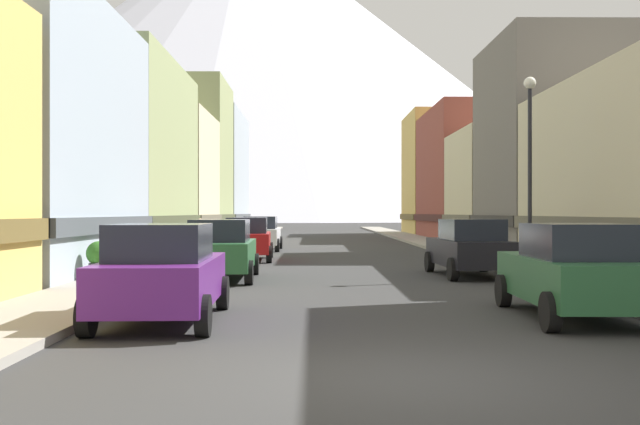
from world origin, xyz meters
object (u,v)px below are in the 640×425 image
car_right_1 (470,247)px  streetlamp_right (530,145)px  pedestrian_0 (200,237)px  car_left_0 (163,273)px  car_right_0 (574,271)px  car_left_3 (261,233)px  potted_plant_0 (99,258)px  car_left_1 (221,249)px  car_left_2 (247,239)px  potted_plant_1 (615,260)px

car_right_1 → streetlamp_right: (1.55, -1.09, 3.09)m
streetlamp_right → pedestrian_0: bearing=134.4°
car_left_0 → streetlamp_right: streetlamp_right is taller
car_right_0 → car_right_1: same height
car_left_3 → potted_plant_0: 18.25m
potted_plant_0 → pedestrian_0: 13.25m
car_left_1 → car_left_2: size_ratio=0.99×
car_left_2 → car_left_3: (-0.00, 7.98, 0.00)m
car_left_3 → pedestrian_0: size_ratio=2.81×
car_left_1 → potted_plant_1: 11.00m
car_left_3 → car_right_0: (7.60, -24.56, 0.00)m
car_right_0 → car_left_0: bearing=-177.2°
car_left_3 → streetlamp_right: bearing=-61.1°
car_left_2 → car_right_1: same height
streetlamp_right → car_right_1: bearing=144.9°
car_right_1 → potted_plant_1: (3.20, -3.23, -0.20)m
car_left_2 → potted_plant_1: (10.80, -10.74, -0.20)m
streetlamp_right → potted_plant_1: bearing=-52.3°
car_right_1 → potted_plant_0: size_ratio=4.29×
car_left_1 → car_right_0: size_ratio=1.00×
car_left_1 → car_right_0: (7.60, -7.92, 0.00)m
car_left_0 → car_right_0: 7.61m
car_left_1 → car_left_2: 8.66m
car_left_0 → car_right_0: bearing=2.8°
car_right_0 → potted_plant_1: (3.20, 5.84, -0.20)m
car_left_0 → streetlamp_right: bearing=42.4°
car_left_0 → potted_plant_1: 12.46m
streetlamp_right → car_left_0: bearing=-137.6°
car_right_0 → car_left_1: bearing=133.8°
car_right_1 → streetlamp_right: streetlamp_right is taller
car_right_0 → streetlamp_right: 8.70m
car_left_3 → car_right_0: bearing=-72.8°
car_right_0 → car_left_2: bearing=114.6°
pedestrian_0 → car_right_1: bearing=-46.9°
car_left_0 → potted_plant_0: 7.67m
car_left_2 → car_left_3: same height
potted_plant_0 → streetlamp_right: 12.85m
car_left_1 → car_right_1: (7.60, 1.15, 0.00)m
car_right_1 → potted_plant_0: (-10.80, -2.47, -0.19)m
potted_plant_0 → car_left_2: bearing=72.2°
potted_plant_0 → pedestrian_0: bearing=86.8°
pedestrian_0 → streetlamp_right: size_ratio=0.27×
car_left_2 → car_left_3: size_ratio=1.02×
car_right_0 → potted_plant_0: (-10.80, 6.59, -0.19)m
car_left_0 → car_left_3: 24.93m
car_left_3 → car_right_1: (7.60, -15.50, 0.00)m
potted_plant_1 → streetlamp_right: streetlamp_right is taller
potted_plant_0 → potted_plant_1: size_ratio=1.08×
car_left_1 → car_right_0: bearing=-46.2°
potted_plant_0 → potted_plant_1: (14.00, -0.75, -0.01)m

